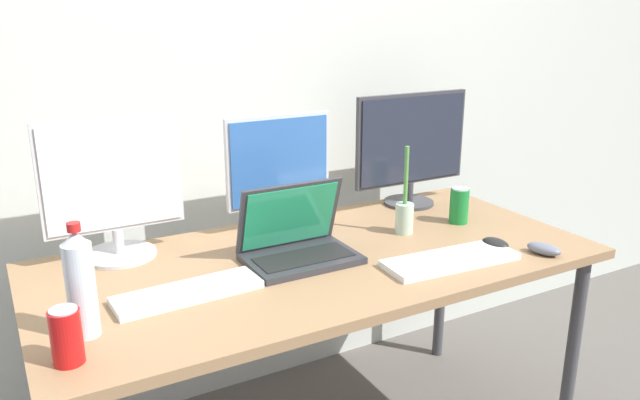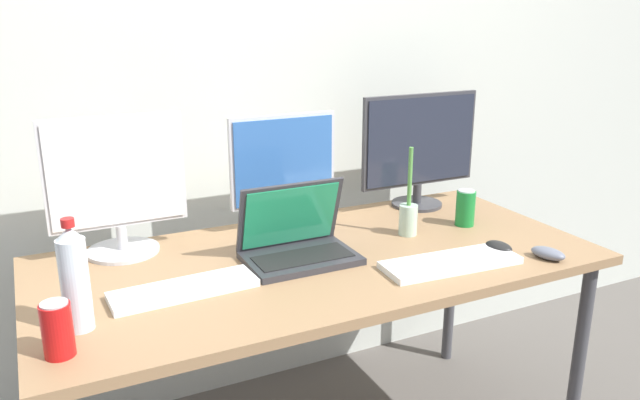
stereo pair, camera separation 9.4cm
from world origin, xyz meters
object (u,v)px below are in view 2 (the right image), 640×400
Objects in this scene: work_desk at (320,274)px; keyboard_aux at (451,263)px; keyboard_main at (184,289)px; soda_can_near_keyboard at (57,329)px; laptop_silver at (297,241)px; monitor_left at (117,185)px; water_bottle at (75,279)px; monitor_right at (420,147)px; mouse_by_keyboard at (499,247)px; bamboo_vase at (408,216)px; soda_can_by_laptop at (465,208)px; monitor_center at (284,168)px; mouse_by_laptop at (548,253)px.

keyboard_aux is at bearing -36.67° from work_desk.
keyboard_main is 0.38m from soda_can_near_keyboard.
laptop_silver reaches higher than work_desk.
water_bottle is at bearing -110.76° from monitor_left.
monitor_left is at bearing -179.83° from monitor_right.
keyboard_main is at bearing -159.66° from monitor_right.
laptop_silver is 0.46m from keyboard_aux.
mouse_by_keyboard reaches higher than keyboard_aux.
bamboo_vase is at bearing 15.50° from soda_can_near_keyboard.
monitor_center is at bearing 155.44° from soda_can_by_laptop.
work_desk is 18.30× the size of mouse_by_keyboard.
monitor_right is 0.71m from laptop_silver.
work_desk is 13.35× the size of soda_can_near_keyboard.
laptop_silver is at bearing 150.37° from keyboard_aux.
laptop_silver is 3.10× the size of mouse_by_laptop.
monitor_right is (0.55, -0.00, 0.02)m from monitor_center.
monitor_left is 1.31m from mouse_by_laptop.
bamboo_vase is at bearing 178.42° from soda_can_by_laptop.
keyboard_aux is at bearing 1.46° from soda_can_near_keyboard.
water_bottle is (-1.26, -0.45, -0.10)m from monitor_right.
monitor_right reaches higher than soda_can_near_keyboard.
mouse_by_keyboard is at bearing -2.71° from water_bottle.
keyboard_aux is at bearing -33.29° from laptop_silver.
mouse_by_keyboard is (0.20, 0.02, 0.01)m from keyboard_aux.
bamboo_vase reaches higher than soda_can_near_keyboard.
monitor_center is 0.88m from mouse_by_laptop.
soda_can_by_laptop is (0.57, -0.26, -0.14)m from monitor_center.
monitor_right is at bearing 94.51° from soda_can_by_laptop.
monitor_left reaches higher than monitor_center.
bamboo_vase is at bearing 5.65° from keyboard_main.
bamboo_vase is at bearing -15.82° from monitor_left.
mouse_by_keyboard is at bearing -105.13° from soda_can_by_laptop.
laptop_silver is 0.42m from bamboo_vase.
soda_can_by_laptop is 0.23m from bamboo_vase.
monitor_right reaches higher than monitor_center.
monitor_right is at bearing -0.13° from monitor_center.
monitor_right is 0.55m from mouse_by_keyboard.
monitor_right is 3.82× the size of soda_can_near_keyboard.
monitor_left is at bearing -179.53° from monitor_center.
monitor_right is 5.24× the size of mouse_by_keyboard.
soda_can_by_laptop is (1.01, 0.11, 0.05)m from keyboard_main.
keyboard_main is (-0.99, -0.37, -0.22)m from monitor_right.
work_desk is 4.31× the size of monitor_center.
monitor_right is at bearing 76.03° from mouse_by_laptop.
keyboard_main is (-0.44, -0.07, 0.07)m from work_desk.
keyboard_main is at bearing -170.85° from work_desk.
water_bottle is (-1.31, 0.16, 0.11)m from mouse_by_laptop.
water_bottle is 2.18× the size of soda_can_by_laptop.
monitor_center is 0.85m from water_bottle.
monitor_left is (-0.53, 0.30, 0.28)m from work_desk.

